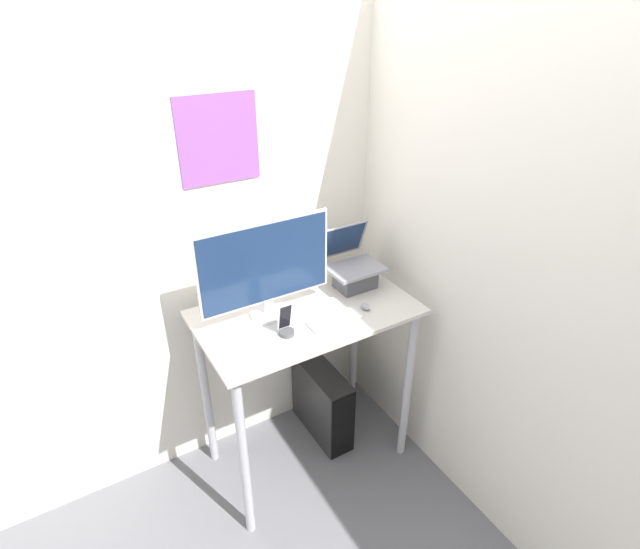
{
  "coord_description": "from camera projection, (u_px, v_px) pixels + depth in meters",
  "views": [
    {
      "loc": [
        -0.98,
        -1.48,
        2.35
      ],
      "look_at": [
        0.08,
        0.31,
        1.19
      ],
      "focal_mm": 28.0,
      "sensor_mm": 36.0,
      "label": 1
    }
  ],
  "objects": [
    {
      "name": "desk",
      "position": [
        307.0,
        344.0,
        2.54
      ],
      "size": [
        1.06,
        0.62,
        1.01
      ],
      "color": "beige",
      "rests_on": "ground_plane"
    },
    {
      "name": "computer_tower",
      "position": [
        322.0,
        402.0,
        2.98
      ],
      "size": [
        0.16,
        0.47,
        0.46
      ],
      "color": "black",
      "rests_on": "ground_plane"
    },
    {
      "name": "wall_back",
      "position": [
        268.0,
        227.0,
        2.59
      ],
      "size": [
        6.0,
        0.06,
        2.6
      ],
      "color": "silver",
      "rests_on": "ground_plane"
    },
    {
      "name": "laptop",
      "position": [
        353.0,
        271.0,
        2.61
      ],
      "size": [
        0.28,
        0.28,
        0.31
      ],
      "color": "#4C4C51",
      "rests_on": "desk"
    },
    {
      "name": "monitor",
      "position": [
        266.0,
        270.0,
        2.29
      ],
      "size": [
        0.65,
        0.18,
        0.48
      ],
      "color": "silver",
      "rests_on": "desk"
    },
    {
      "name": "mouse",
      "position": [
        365.0,
        307.0,
        2.44
      ],
      "size": [
        0.04,
        0.06,
        0.03
      ],
      "color": "#99999E",
      "rests_on": "desk"
    },
    {
      "name": "keyboard",
      "position": [
        334.0,
        320.0,
        2.35
      ],
      "size": [
        0.26,
        0.09,
        0.02
      ],
      "color": "white",
      "rests_on": "desk"
    },
    {
      "name": "wall_side_right",
      "position": [
        452.0,
        253.0,
        2.34
      ],
      "size": [
        0.05,
        6.0,
        2.6
      ],
      "color": "silver",
      "rests_on": "ground_plane"
    },
    {
      "name": "cell_phone",
      "position": [
        286.0,
        326.0,
        2.25
      ],
      "size": [
        0.07,
        0.07,
        0.16
      ],
      "color": "#4C4C51",
      "rests_on": "desk"
    },
    {
      "name": "ground_plane",
      "position": [
        337.0,
        493.0,
        2.7
      ],
      "size": [
        12.0,
        12.0,
        0.0
      ],
      "primitive_type": "plane",
      "color": "slate"
    }
  ]
}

